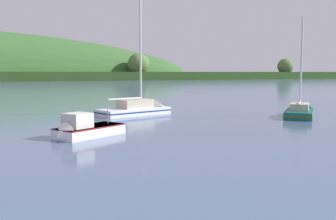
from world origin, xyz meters
name	(u,v)px	position (x,y,z in m)	size (l,w,h in m)	color
sailboat_near_mooring	(300,113)	(25.12, 29.97, 0.32)	(7.08, 7.02, 11.48)	#0F564C
sailboat_midwater_white	(142,112)	(10.65, 39.09, 0.19)	(9.74, 5.85, 14.32)	white
fishing_boat_moored	(84,132)	(1.40, 25.98, 0.41)	(5.97, 4.71, 3.56)	white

